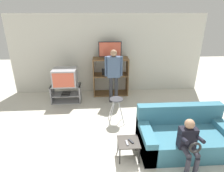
% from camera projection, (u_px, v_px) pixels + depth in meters
% --- Properties ---
extents(wall_back, '(6.40, 0.06, 2.60)m').
position_uv_depth(wall_back, '(108.00, 55.00, 6.28)').
color(wall_back, beige).
rests_on(wall_back, ground_plane).
extents(tv_stand, '(0.89, 0.45, 0.55)m').
position_uv_depth(tv_stand, '(66.00, 93.00, 5.84)').
color(tv_stand, '#939399').
rests_on(tv_stand, ground_plane).
extents(television_main, '(0.69, 0.59, 0.51)m').
position_uv_depth(television_main, '(65.00, 77.00, 5.65)').
color(television_main, '#9E9EA3').
rests_on(television_main, tv_stand).
extents(media_shelf, '(1.15, 0.50, 1.25)m').
position_uv_depth(media_shelf, '(111.00, 76.00, 6.24)').
color(media_shelf, brown).
rests_on(media_shelf, ground_plane).
extents(television_flat, '(0.73, 0.20, 0.53)m').
position_uv_depth(television_flat, '(110.00, 50.00, 5.93)').
color(television_flat, black).
rests_on(television_flat, media_shelf).
extents(folding_stool, '(0.41, 0.37, 0.66)m').
position_uv_depth(folding_stool, '(116.00, 104.00, 4.65)').
color(folding_stool, '#B7B7BC').
rests_on(folding_stool, ground_plane).
extents(snack_table, '(0.41, 0.41, 0.36)m').
position_uv_depth(snack_table, '(128.00, 143.00, 3.57)').
color(snack_table, '#38332D').
rests_on(snack_table, ground_plane).
extents(remote_control_black, '(0.10, 0.14, 0.02)m').
position_uv_depth(remote_control_black, '(131.00, 141.00, 3.54)').
color(remote_control_black, '#232328').
rests_on(remote_control_black, snack_table).
extents(remote_control_white, '(0.04, 0.15, 0.02)m').
position_uv_depth(remote_control_white, '(127.00, 143.00, 3.50)').
color(remote_control_white, gray).
rests_on(remote_control_white, snack_table).
extents(couch, '(1.82, 0.95, 0.84)m').
position_uv_depth(couch, '(183.00, 136.00, 3.83)').
color(couch, teal).
rests_on(couch, ground_plane).
extents(person_standing_adult, '(0.53, 0.20, 1.65)m').
position_uv_depth(person_standing_adult, '(114.00, 71.00, 5.53)').
color(person_standing_adult, '#2D2D33').
rests_on(person_standing_adult, ground_plane).
extents(person_seated_child, '(0.33, 0.43, 0.98)m').
position_uv_depth(person_seated_child, '(189.00, 142.00, 3.20)').
color(person_seated_child, '#2D2D38').
rests_on(person_seated_child, ground_plane).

